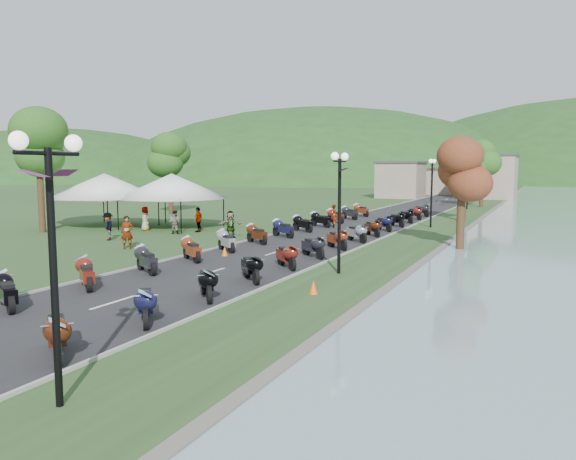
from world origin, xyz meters
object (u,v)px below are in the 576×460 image
at_px(vendor_tent_main, 172,201).
at_px(pedestrian_c, 109,240).
at_px(pedestrian_a, 128,249).
at_px(pedestrian_b, 175,234).
at_px(streetlamp_near, 54,275).

bearing_deg(vendor_tent_main, pedestrian_c, -84.88).
height_order(pedestrian_a, pedestrian_c, pedestrian_a).
relative_size(pedestrian_b, pedestrian_c, 0.93).
distance_m(pedestrian_a, pedestrian_c, 4.31).
distance_m(vendor_tent_main, pedestrian_c, 7.67).
distance_m(streetlamp_near, vendor_tent_main, 31.30).
distance_m(streetlamp_near, pedestrian_a, 21.00).
bearing_deg(pedestrian_b, pedestrian_a, 91.77).
relative_size(streetlamp_near, pedestrian_a, 2.74).
height_order(pedestrian_b, pedestrian_c, pedestrian_c).
relative_size(streetlamp_near, pedestrian_b, 3.15).
bearing_deg(pedestrian_c, pedestrian_b, 106.36).
bearing_deg(pedestrian_b, pedestrian_c, 55.12).
xyz_separation_m(pedestrian_a, pedestrian_c, (-3.57, 2.41, 0.00)).
distance_m(streetlamp_near, pedestrian_c, 25.10).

